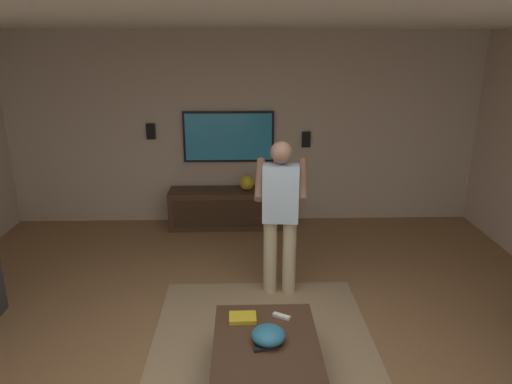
# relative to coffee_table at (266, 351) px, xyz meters

# --- Properties ---
(wall_back_tv) EXTENTS (0.10, 6.89, 2.71)m
(wall_back_tv) POSITION_rel_coffee_table_xyz_m (3.64, 0.14, 1.06)
(wall_back_tv) COLOR #BCA893
(wall_back_tv) RESTS_ON ground
(ceiling_slab) EXTENTS (7.53, 6.89, 0.10)m
(ceiling_slab) POSITION_rel_coffee_table_xyz_m (-0.08, 0.14, 2.47)
(ceiling_slab) COLOR white
(area_rug) EXTENTS (2.77, 1.97, 0.01)m
(area_rug) POSITION_rel_coffee_table_xyz_m (0.20, 0.00, -0.29)
(area_rug) COLOR #9E8460
(area_rug) RESTS_ON ground
(coffee_table) EXTENTS (1.00, 0.80, 0.40)m
(coffee_table) POSITION_rel_coffee_table_xyz_m (0.00, 0.00, 0.00)
(coffee_table) COLOR #422B1C
(coffee_table) RESTS_ON ground
(media_console) EXTENTS (0.45, 1.70, 0.55)m
(media_console) POSITION_rel_coffee_table_xyz_m (3.31, 0.36, -0.02)
(media_console) COLOR #422B1C
(media_console) RESTS_ON ground
(tv) EXTENTS (0.05, 1.28, 0.72)m
(tv) POSITION_rel_coffee_table_xyz_m (3.55, 0.36, 0.97)
(tv) COLOR black
(person_standing) EXTENTS (0.57, 0.57, 1.64)m
(person_standing) POSITION_rel_coffee_table_xyz_m (1.43, -0.21, 0.64)
(person_standing) COLOR #C6B793
(person_standing) RESTS_ON ground
(bowl) EXTENTS (0.26, 0.26, 0.12)m
(bowl) POSITION_rel_coffee_table_xyz_m (-0.03, -0.02, 0.16)
(bowl) COLOR teal
(bowl) RESTS_ON coffee_table
(remote_white) EXTENTS (0.11, 0.15, 0.02)m
(remote_white) POSITION_rel_coffee_table_xyz_m (0.30, -0.14, 0.12)
(remote_white) COLOR white
(remote_white) RESTS_ON coffee_table
(remote_black) EXTENTS (0.07, 0.16, 0.02)m
(remote_black) POSITION_rel_coffee_table_xyz_m (-0.13, 0.02, 0.12)
(remote_black) COLOR black
(remote_black) RESTS_ON coffee_table
(book) EXTENTS (0.16, 0.22, 0.04)m
(book) POSITION_rel_coffee_table_xyz_m (0.27, 0.18, 0.12)
(book) COLOR gold
(book) RESTS_ON coffee_table
(vase_round) EXTENTS (0.22, 0.22, 0.22)m
(vase_round) POSITION_rel_coffee_table_xyz_m (3.31, 0.11, 0.36)
(vase_round) COLOR gold
(vase_round) RESTS_ON media_console
(wall_speaker_left) EXTENTS (0.06, 0.12, 0.22)m
(wall_speaker_left) POSITION_rel_coffee_table_xyz_m (3.56, -0.74, 0.92)
(wall_speaker_left) COLOR black
(wall_speaker_right) EXTENTS (0.06, 0.12, 0.22)m
(wall_speaker_right) POSITION_rel_coffee_table_xyz_m (3.56, 1.46, 1.05)
(wall_speaker_right) COLOR black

